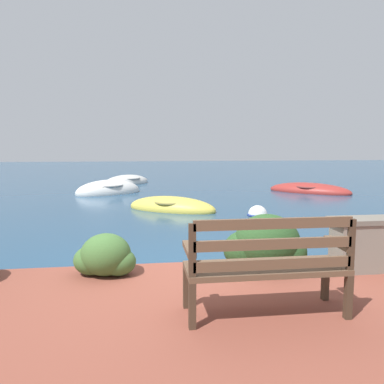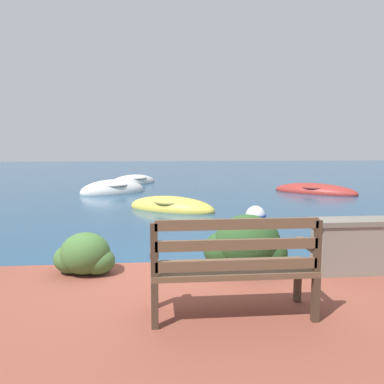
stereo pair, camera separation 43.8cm
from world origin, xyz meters
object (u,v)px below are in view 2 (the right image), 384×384
rowboat_nearest (171,208)px  rowboat_mid (315,191)px  park_bench (234,264)px  rowboat_far (113,191)px  rowboat_outer (133,182)px  mooring_buoy (255,215)px

rowboat_nearest → rowboat_mid: (5.53, 3.30, -0.00)m
park_bench → rowboat_mid: size_ratio=0.48×
rowboat_far → park_bench: bearing=72.2°
rowboat_nearest → rowboat_mid: size_ratio=0.89×
rowboat_mid → rowboat_outer: (-7.05, 4.23, 0.01)m
rowboat_nearest → rowboat_outer: bearing=133.1°
park_bench → rowboat_far: 11.26m
rowboat_mid → mooring_buoy: bearing=-84.6°
rowboat_nearest → rowboat_outer: size_ratio=1.02×
rowboat_far → rowboat_nearest: bearing=87.5°
rowboat_nearest → rowboat_mid: 6.44m
rowboat_nearest → rowboat_outer: rowboat_outer is taller
rowboat_far → mooring_buoy: rowboat_far is taller
park_bench → mooring_buoy: size_ratio=2.81×
rowboat_outer → rowboat_mid: bearing=-77.0°
rowboat_outer → mooring_buoy: size_ratio=5.14×
park_bench → rowboat_far: size_ratio=0.53×
rowboat_outer → mooring_buoy: rowboat_outer is taller
rowboat_far → rowboat_outer: (0.53, 3.58, -0.01)m
park_bench → rowboat_nearest: (-0.31, 7.05, -0.65)m
park_bench → rowboat_mid: 11.61m
rowboat_mid → mooring_buoy: (-3.54, -4.77, 0.03)m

